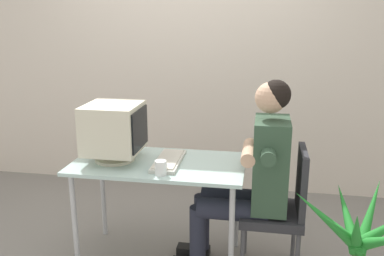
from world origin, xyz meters
name	(u,v)px	position (x,y,z in m)	size (l,w,h in m)	color
wall_back	(225,36)	(0.30, 1.40, 1.50)	(8.00, 0.10, 3.00)	beige
desk	(159,173)	(0.00, 0.00, 0.66)	(1.16, 0.62, 0.73)	#B7B7BC
crt_monitor	(114,129)	(-0.30, -0.01, 0.95)	(0.37, 0.38, 0.39)	beige
keyboard	(169,160)	(0.07, 0.00, 0.75)	(0.17, 0.44, 0.03)	silver
office_chair	(281,205)	(0.83, -0.01, 0.49)	(0.40, 0.40, 0.87)	#4C4C51
person_seated	(252,173)	(0.63, -0.01, 0.70)	(0.75, 0.55, 1.31)	#334C38
desk_mug	(161,168)	(0.07, -0.22, 0.78)	(0.07, 0.08, 0.09)	white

